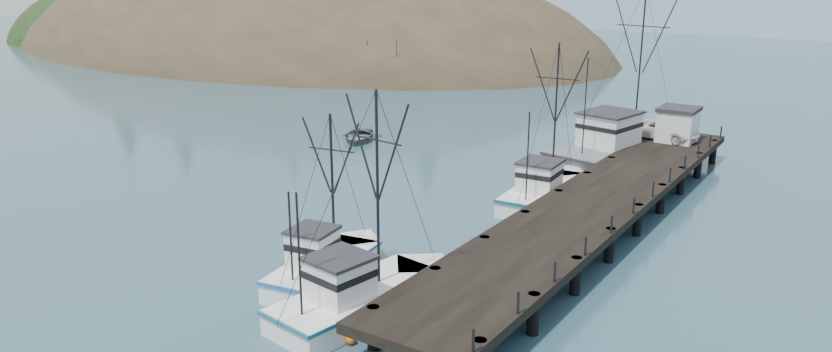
% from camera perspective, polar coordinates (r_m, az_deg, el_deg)
% --- Properties ---
extents(ground, '(400.00, 400.00, 0.00)m').
position_cam_1_polar(ground, '(42.72, -12.43, -6.47)').
color(ground, '#2C4F62').
rests_on(ground, ground).
extents(pier, '(6.00, 44.00, 2.00)m').
position_cam_1_polar(pier, '(47.77, 13.78, -1.94)').
color(pier, black).
rests_on(pier, ground).
extents(headland, '(134.80, 78.00, 51.00)m').
position_cam_1_polar(headland, '(149.53, -11.00, 7.99)').
color(headland, '#382D1E').
rests_on(headland, ground).
extents(distant_ridge, '(360.00, 40.00, 26.00)m').
position_cam_1_polar(distant_ridge, '(198.58, 28.37, 9.67)').
color(distant_ridge, '#9EB2C6').
rests_on(distant_ridge, ground).
extents(distant_ridge_far, '(180.00, 25.00, 18.00)m').
position_cam_1_polar(distant_ridge_far, '(223.50, 15.79, 11.51)').
color(distant_ridge_far, silver).
rests_on(distant_ridge_far, ground).
extents(moored_sailboats, '(20.92, 17.20, 6.35)m').
position_cam_1_polar(moored_sailboats, '(107.15, -1.81, 7.73)').
color(moored_sailboats, white).
rests_on(moored_sailboats, ground).
extents(trawler_near, '(4.91, 10.86, 10.99)m').
position_cam_1_polar(trawler_near, '(35.94, -4.00, -9.17)').
color(trawler_near, white).
rests_on(trawler_near, ground).
extents(trawler_mid, '(4.03, 8.94, 9.14)m').
position_cam_1_polar(trawler_mid, '(39.47, -6.87, -6.84)').
color(trawler_mid, white).
rests_on(trawler_mid, ground).
extents(trawler_far, '(4.09, 11.00, 11.28)m').
position_cam_1_polar(trawler_far, '(52.40, 10.00, -1.09)').
color(trawler_far, white).
rests_on(trawler_far, ground).
extents(work_vessel, '(8.13, 17.79, 14.51)m').
position_cam_1_polar(work_vessel, '(64.16, 15.62, 2.13)').
color(work_vessel, slate).
rests_on(work_vessel, ground).
extents(pier_shed, '(3.00, 3.20, 2.80)m').
position_cam_1_polar(pier_shed, '(64.08, 19.49, 3.80)').
color(pier_shed, silver).
rests_on(pier_shed, pier).
extents(pickup_truck, '(6.10, 3.71, 1.58)m').
position_cam_1_polar(pickup_truck, '(64.45, 18.57, 3.38)').
color(pickup_truck, silver).
rests_on(pickup_truck, pier).
extents(motorboat, '(6.09, 6.79, 1.16)m').
position_cam_1_polar(motorboat, '(69.67, -4.43, 2.75)').
color(motorboat, '#545A5D').
rests_on(motorboat, ground).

